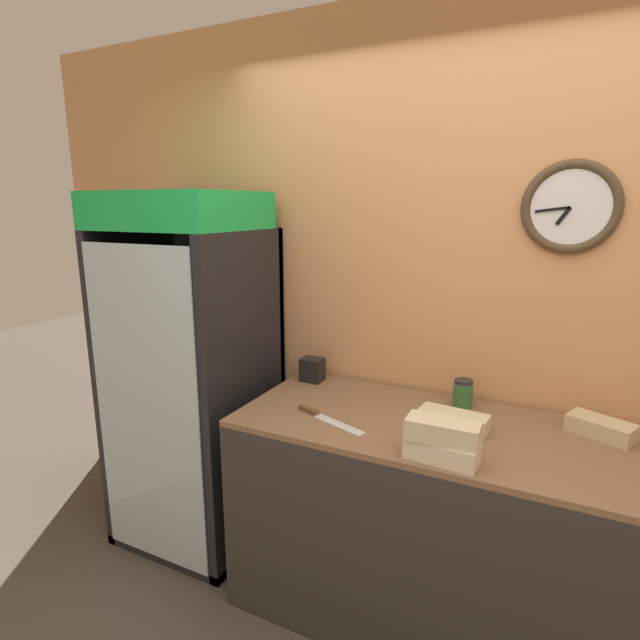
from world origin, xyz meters
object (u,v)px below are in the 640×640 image
(sandwich_stack_bottom, at_px, (442,451))
(chefs_knife, at_px, (321,416))
(beverage_cooler, at_px, (197,355))
(sandwich_stack_middle, at_px, (443,431))
(condiment_jar, at_px, (463,393))
(sandwich_flat_left, at_px, (453,420))
(sandwich_flat_right, at_px, (601,428))
(napkin_dispenser, at_px, (312,370))

(sandwich_stack_bottom, bearing_deg, chefs_knife, 165.55)
(beverage_cooler, height_order, sandwich_stack_middle, beverage_cooler)
(condiment_jar, bearing_deg, sandwich_flat_left, -87.36)
(sandwich_stack_bottom, height_order, condiment_jar, condiment_jar)
(sandwich_stack_bottom, height_order, chefs_knife, sandwich_stack_bottom)
(beverage_cooler, xyz_separation_m, sandwich_flat_right, (1.90, 0.12, -0.07))
(beverage_cooler, distance_m, chefs_knife, 0.88)
(sandwich_stack_middle, bearing_deg, sandwich_flat_left, 93.65)
(sandwich_stack_middle, bearing_deg, condiment_jar, 93.18)
(sandwich_flat_left, xyz_separation_m, sandwich_flat_right, (0.53, 0.19, -0.00))
(beverage_cooler, bearing_deg, condiment_jar, 7.65)
(condiment_jar, bearing_deg, sandwich_flat_right, -6.92)
(sandwich_stack_bottom, xyz_separation_m, condiment_jar, (-0.03, 0.54, 0.02))
(chefs_knife, relative_size, napkin_dispenser, 2.97)
(sandwich_flat_right, height_order, napkin_dispenser, napkin_dispenser)
(sandwich_flat_right, xyz_separation_m, condiment_jar, (-0.54, 0.07, 0.03))
(sandwich_stack_middle, xyz_separation_m, chefs_knife, (-0.54, 0.14, -0.11))
(sandwich_flat_left, bearing_deg, napkin_dispenser, 162.30)
(condiment_jar, height_order, napkin_dispenser, condiment_jar)
(sandwich_flat_right, height_order, condiment_jar, condiment_jar)
(beverage_cooler, relative_size, sandwich_flat_right, 7.10)
(sandwich_stack_bottom, xyz_separation_m, sandwich_flat_right, (0.51, 0.47, -0.00))
(sandwich_flat_right, bearing_deg, condiment_jar, 173.08)
(sandwich_flat_left, distance_m, sandwich_flat_right, 0.56)
(sandwich_stack_middle, height_order, condiment_jar, sandwich_stack_middle)
(beverage_cooler, xyz_separation_m, condiment_jar, (1.36, 0.18, -0.05))
(beverage_cooler, height_order, chefs_knife, beverage_cooler)
(condiment_jar, xyz_separation_m, napkin_dispenser, (-0.76, -0.01, -0.00))
(sandwich_flat_right, bearing_deg, sandwich_stack_middle, -137.44)
(beverage_cooler, bearing_deg, napkin_dispenser, 16.33)
(chefs_knife, height_order, napkin_dispenser, napkin_dispenser)
(beverage_cooler, distance_m, sandwich_flat_right, 1.91)
(sandwich_flat_right, distance_m, napkin_dispenser, 1.30)
(sandwich_stack_middle, relative_size, sandwich_flat_left, 0.90)
(beverage_cooler, relative_size, sandwich_stack_bottom, 7.17)
(sandwich_flat_left, xyz_separation_m, condiment_jar, (-0.01, 0.25, 0.03))
(sandwich_stack_middle, relative_size, chefs_knife, 0.71)
(condiment_jar, bearing_deg, beverage_cooler, -172.35)
(sandwich_flat_left, bearing_deg, sandwich_stack_middle, -86.35)
(sandwich_stack_middle, distance_m, sandwich_flat_right, 0.70)
(napkin_dispenser, bearing_deg, sandwich_flat_left, -17.70)
(beverage_cooler, bearing_deg, sandwich_stack_bottom, -14.35)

